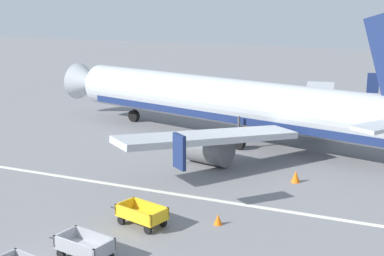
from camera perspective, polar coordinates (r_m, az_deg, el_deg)
name	(u,v)px	position (r m, az deg, el deg)	size (l,w,h in m)	color
apron_stripe	(168,193)	(32.84, -2.51, -6.80)	(120.00, 0.36, 0.01)	silver
airplane	(238,104)	(44.04, 4.87, 2.55)	(37.29, 30.19, 11.34)	#B2B7BC
baggage_cart_third_in_row	(85,246)	(25.28, -11.17, -12.05)	(3.63, 1.84, 1.07)	gray
baggage_cart_fourth_in_row	(142,214)	(28.30, -5.28, -8.98)	(3.62, 2.00, 1.07)	gold
traffic_cone_near_plane	(296,177)	(35.15, 10.78, -5.01)	(0.57, 0.57, 0.75)	orange
traffic_cone_mid_apron	(218,219)	(28.43, 2.74, -9.51)	(0.44, 0.44, 0.58)	orange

